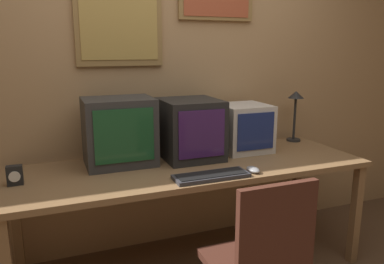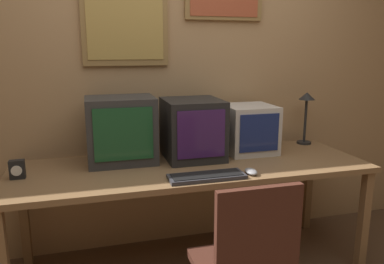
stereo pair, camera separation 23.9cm
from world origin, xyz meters
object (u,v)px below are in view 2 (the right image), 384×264
object	(u,v)px
mouse_near_keyboard	(251,172)
desk_lamp	(306,107)
keyboard_main	(207,176)
monitor_center	(193,129)
desk_clock	(17,170)
monitor_left	(121,130)
monitor_right	(249,129)

from	to	relation	value
mouse_near_keyboard	desk_lamp	world-z (taller)	desk_lamp
keyboard_main	monitor_center	bearing A→B (deg)	85.20
mouse_near_keyboard	desk_lamp	distance (m)	0.96
desk_clock	desk_lamp	bearing A→B (deg)	7.90
desk_clock	keyboard_main	bearing A→B (deg)	-15.20
monitor_left	desk_clock	xyz separation A→B (m)	(-0.62, -0.18, -0.16)
monitor_center	monitor_left	bearing A→B (deg)	176.52
monitor_left	monitor_right	world-z (taller)	monitor_left
monitor_left	keyboard_main	distance (m)	0.67
monitor_center	keyboard_main	bearing A→B (deg)	-94.80
monitor_center	monitor_right	distance (m)	0.43
monitor_left	monitor_center	world-z (taller)	monitor_left
monitor_center	desk_clock	world-z (taller)	monitor_center
monitor_right	desk_lamp	distance (m)	0.55
monitor_center	mouse_near_keyboard	xyz separation A→B (m)	(0.24, -0.44, -0.19)
monitor_left	desk_clock	distance (m)	0.66
desk_clock	monitor_center	bearing A→B (deg)	7.71
desk_lamp	desk_clock	bearing A→B (deg)	-172.10
monitor_center	desk_lamp	bearing A→B (deg)	8.12
keyboard_main	desk_clock	size ratio (longest dim) A/B	4.04
monitor_right	desk_clock	size ratio (longest dim) A/B	3.20
monitor_right	desk_clock	world-z (taller)	monitor_right
mouse_near_keyboard	desk_clock	world-z (taller)	desk_clock
monitor_center	keyboard_main	xyz separation A→B (m)	(-0.04, -0.44, -0.19)
monitor_left	monitor_right	size ratio (longest dim) A/B	1.24
monitor_left	mouse_near_keyboard	distance (m)	0.88
mouse_near_keyboard	keyboard_main	bearing A→B (deg)	179.89
monitor_left	desk_lamp	distance (m)	1.44
monitor_left	desk_clock	size ratio (longest dim) A/B	3.96
desk_clock	monitor_right	bearing A→B (deg)	6.80
monitor_left	keyboard_main	world-z (taller)	monitor_left
monitor_center	desk_lamp	xyz separation A→B (m)	(0.96, 0.14, 0.09)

